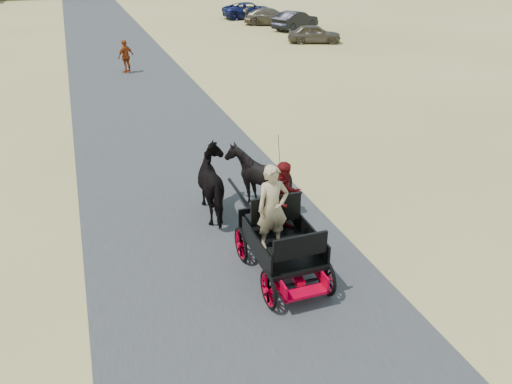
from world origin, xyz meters
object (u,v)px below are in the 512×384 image
object	(u,v)px
pedestrian	(126,56)
car_b	(295,20)
car_d	(250,10)
carriage	(281,260)
horse_left	(217,184)
car_c	(271,17)
horse_right	(258,178)
car_a	(314,34)

from	to	relation	value
pedestrian	car_b	distance (m)	17.69
car_b	pedestrian	bearing A→B (deg)	96.73
car_b	car_d	size ratio (longest dim) A/B	0.85
carriage	car_d	size ratio (longest dim) A/B	0.48
carriage	horse_left	distance (m)	3.09
car_d	carriage	bearing A→B (deg)	164.82
pedestrian	car_d	distance (m)	21.86
car_b	car_c	xyz separation A→B (m)	(-0.96, 2.86, -0.05)
horse_right	carriage	bearing A→B (deg)	79.61
carriage	car_b	size ratio (longest dim) A/B	0.56
horse_right	pedestrian	bearing A→B (deg)	-84.95
horse_right	car_a	xyz separation A→B (m)	(11.76, 21.16, -0.23)
car_b	car_c	bearing A→B (deg)	-10.43
car_d	car_b	bearing A→B (deg)	-166.83
horse_left	car_c	bearing A→B (deg)	-113.58
pedestrian	car_a	bearing A→B (deg)	163.42
pedestrian	car_c	bearing A→B (deg)	-170.83
car_a	horse_left	bearing A→B (deg)	169.34
horse_right	car_d	distance (m)	36.09
car_a	car_b	size ratio (longest dim) A/B	0.85
carriage	pedestrian	size ratio (longest dim) A/B	1.39
horse_right	pedestrian	xyz separation A→B (m)	(-1.47, 16.65, 0.01)
horse_right	car_c	world-z (taller)	horse_right
horse_left	car_a	xyz separation A→B (m)	(12.86, 21.16, -0.23)
horse_left	car_a	bearing A→B (deg)	-121.30
pedestrian	car_a	size ratio (longest dim) A/B	0.48
carriage	car_b	xyz separation A→B (m)	(13.44, 29.98, 0.35)
horse_right	car_a	size ratio (longest dim) A/B	0.47
horse_right	car_c	distance (m)	32.14
car_a	car_c	world-z (taller)	car_c
car_a	horse_right	bearing A→B (deg)	171.56
carriage	horse_left	world-z (taller)	horse_left
pedestrian	horse_left	bearing A→B (deg)	55.90
carriage	car_a	xyz separation A→B (m)	(12.31, 24.16, 0.26)
car_b	car_c	world-z (taller)	car_b
car_b	car_c	size ratio (longest dim) A/B	0.94
car_c	pedestrian	bearing A→B (deg)	160.20
pedestrian	car_b	world-z (taller)	pedestrian
horse_left	horse_right	distance (m)	1.10
car_b	car_d	xyz separation A→B (m)	(-1.31, 7.21, -0.01)
car_b	horse_left	bearing A→B (deg)	123.60
pedestrian	car_a	world-z (taller)	pedestrian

